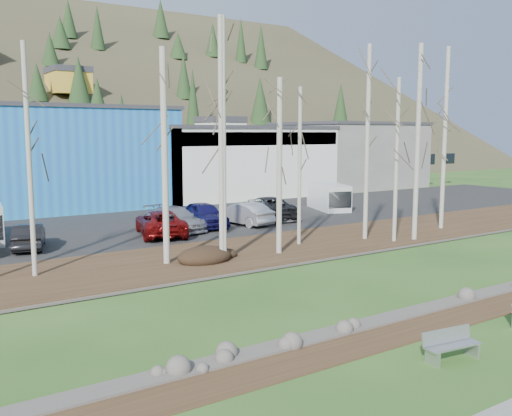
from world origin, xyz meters
TOP-DOWN VIEW (x-y plane):
  - dirt_strip at (0.00, 2.10)m, footprint 80.00×1.80m
  - near_bank_rocks at (0.00, 3.10)m, footprint 80.00×0.80m
  - river at (0.00, 7.20)m, footprint 80.00×8.00m
  - far_bank_rocks at (0.00, 11.30)m, footprint 80.00×0.80m
  - far_bank at (0.00, 14.50)m, footprint 80.00×7.00m
  - parking_lot at (0.00, 25.00)m, footprint 80.00×14.00m
  - building_blue at (-6.00, 39.00)m, footprint 20.40×12.24m
  - building_white at (12.00, 38.98)m, footprint 18.36×12.24m
  - building_grey at (28.00, 39.00)m, footprint 14.28×12.24m
  - hillside at (0.00, 84.00)m, footprint 160.00×72.00m
  - bench_intact at (-4.49, -0.20)m, footprint 1.75×0.74m
  - dirt_mound at (-4.60, 13.55)m, footprint 2.69×1.90m
  - birch_1 at (-11.86, 15.17)m, footprint 0.21×0.21m
  - birch_2 at (-6.24, 14.17)m, footprint 0.29×0.29m
  - birch_3 at (-3.75, 13.14)m, footprint 0.23×0.23m
  - birch_4 at (-0.55, 13.15)m, footprint 0.27×0.27m
  - birch_5 at (1.70, 14.41)m, footprint 0.20×0.20m
  - birch_6 at (6.66, 12.13)m, footprint 0.22×0.22m
  - birch_7 at (8.00, 11.86)m, footprint 0.28×0.28m
  - birch_8 at (5.79, 13.54)m, footprint 0.25×0.25m
  - birch_9 at (12.41, 13.51)m, footprint 0.26×0.26m
  - birch_10 at (-3.88, 13.14)m, footprint 0.23×0.23m
  - car_1 at (-10.77, 21.23)m, footprint 2.47×4.25m
  - car_2 at (-3.46, 21.00)m, footprint 3.80×5.83m
  - car_3 at (-1.96, 22.10)m, footprint 2.55×5.16m
  - car_4 at (0.16, 22.30)m, footprint 2.26×4.81m
  - car_5 at (2.75, 21.60)m, footprint 2.15×4.63m
  - car_6 at (5.45, 22.84)m, footprint 3.86×6.15m
  - car_7 at (5.82, 22.41)m, footprint 2.01×4.49m
  - van_white at (12.26, 24.04)m, footprint 3.32×4.99m

SIDE VIEW (x-z plane):
  - near_bank_rocks at x=0.00m, z-range -0.25..0.25m
  - river at x=0.00m, z-range -0.45..0.45m
  - far_bank_rocks at x=0.00m, z-range -0.23..0.23m
  - dirt_strip at x=0.00m, z-range 0.00..0.03m
  - parking_lot at x=0.00m, z-range 0.00..0.14m
  - far_bank at x=0.00m, z-range 0.00..0.15m
  - dirt_mound at x=-4.60m, z-range 0.15..0.68m
  - bench_intact at x=-4.49m, z-range 0.00..0.85m
  - car_7 at x=5.82m, z-range 0.14..1.42m
  - car_1 at x=-10.77m, z-range 0.14..1.46m
  - car_3 at x=-1.96m, z-range 0.14..1.58m
  - car_5 at x=2.75m, z-range 0.14..1.61m
  - car_2 at x=-3.46m, z-range 0.14..1.63m
  - car_6 at x=5.45m, z-range 0.14..1.72m
  - car_4 at x=0.16m, z-range 0.14..1.73m
  - van_white at x=12.26m, z-range 0.14..2.16m
  - building_white at x=12.00m, z-range 0.01..6.81m
  - building_grey at x=28.00m, z-range 0.01..7.31m
  - building_blue at x=-6.00m, z-range 0.01..8.31m
  - birch_5 at x=1.70m, z-range 0.15..8.55m
  - birch_4 at x=-0.55m, z-range 0.15..8.81m
  - birch_6 at x=6.66m, z-range 0.15..9.11m
  - birch_1 at x=-11.86m, z-range 0.15..9.83m
  - birch_2 at x=-6.24m, z-range 0.15..9.93m
  - birch_8 at x=5.79m, z-range 0.15..10.96m
  - birch_7 at x=8.00m, z-range 0.15..10.97m
  - birch_9 at x=12.41m, z-range 0.15..11.36m
  - birch_3 at x=-3.75m, z-range 0.15..11.37m
  - birch_10 at x=-3.88m, z-range 0.15..11.37m
  - hillside at x=0.00m, z-range 0.00..35.00m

